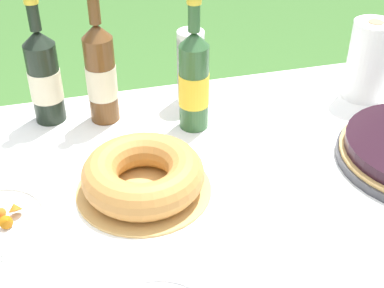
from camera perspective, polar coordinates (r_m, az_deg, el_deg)
garden_table at (r=1.20m, az=1.74°, el=-7.79°), size 1.80×0.96×0.78m
tablecloth at (r=1.16m, az=1.79°, el=-5.65°), size 1.81×0.97×0.10m
bundt_cake at (r=1.13m, az=-5.23°, el=-3.37°), size 0.29×0.29×0.08m
cup_stack at (r=1.42m, az=-0.14°, el=8.19°), size 0.07×0.07×0.20m
cider_bottle_green at (r=1.30m, az=0.21°, el=6.77°), size 0.07×0.07×0.34m
cider_bottle_amber at (r=1.35m, az=-9.69°, el=7.44°), size 0.08×0.08×0.34m
juice_bottle_red at (r=1.38m, az=-15.48°, el=6.94°), size 0.08×0.08×0.33m
paper_towel_roll at (r=1.52m, az=18.28°, el=8.45°), size 0.11×0.11×0.22m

